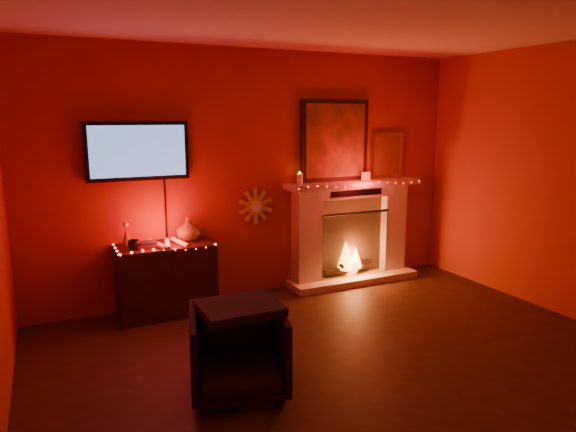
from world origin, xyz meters
name	(u,v)px	position (x,y,z in m)	size (l,w,h in m)	color
room	(398,212)	(0.00, 0.00, 1.35)	(5.00, 5.00, 5.00)	black
fireplace	(350,222)	(1.14, 2.39, 0.72)	(1.72, 0.40, 2.18)	beige
tv	(138,151)	(-1.30, 2.45, 1.65)	(1.00, 0.07, 1.24)	black
sunburst_clock	(256,206)	(-0.05, 2.48, 1.00)	(0.40, 0.03, 0.40)	gold
console_table	(167,276)	(-1.11, 2.26, 0.39)	(0.95, 0.54, 0.98)	black
armchair	(238,351)	(-0.99, 0.51, 0.32)	(0.68, 0.70, 0.63)	black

